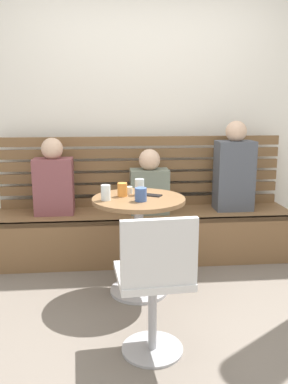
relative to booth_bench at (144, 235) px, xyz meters
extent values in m
plane|color=#70665B|center=(0.00, -1.20, -0.22)|extent=(8.00, 8.00, 0.00)
cube|color=white|center=(0.00, 0.44, 1.23)|extent=(5.20, 0.10, 2.90)
cube|color=brown|center=(0.00, 0.00, 0.00)|extent=(2.70, 0.52, 0.44)
cube|color=brown|center=(0.00, -0.24, 0.20)|extent=(2.70, 0.04, 0.04)
cube|color=brown|center=(0.00, 0.24, 0.26)|extent=(2.65, 0.04, 0.09)
cube|color=brown|center=(0.00, 0.24, 0.39)|extent=(2.65, 0.04, 0.09)
cube|color=brown|center=(0.00, 0.24, 0.50)|extent=(2.65, 0.04, 0.09)
cube|color=brown|center=(0.00, 0.24, 0.62)|extent=(2.65, 0.04, 0.09)
cube|color=brown|center=(0.00, 0.24, 0.73)|extent=(2.65, 0.04, 0.09)
cube|color=brown|center=(0.00, 0.24, 0.84)|extent=(2.65, 0.04, 0.09)
cylinder|color=#ADADB2|center=(-0.10, -0.68, -0.21)|extent=(0.44, 0.44, 0.02)
cylinder|color=#ADADB2|center=(-0.10, -0.68, 0.15)|extent=(0.07, 0.07, 0.69)
cylinder|color=brown|center=(-0.10, -0.68, 0.50)|extent=(0.68, 0.68, 0.03)
cylinder|color=#ADADB2|center=(-0.09, -1.43, -0.21)|extent=(0.36, 0.36, 0.02)
cylinder|color=#ADADB2|center=(-0.09, -1.43, 0.00)|extent=(0.05, 0.05, 0.45)
cube|color=silver|center=(-0.09, -1.43, 0.25)|extent=(0.43, 0.43, 0.04)
cube|color=silver|center=(-0.07, -1.60, 0.45)|extent=(0.40, 0.07, 0.36)
cube|color=#4C515B|center=(0.83, 0.03, 0.54)|extent=(0.34, 0.22, 0.64)
sphere|color=#DBB293|center=(0.83, 0.03, 0.94)|extent=(0.19, 0.19, 0.19)
cube|color=brown|center=(-0.80, 0.04, 0.47)|extent=(0.34, 0.22, 0.50)
sphere|color=#DBB293|center=(-0.80, 0.04, 0.80)|extent=(0.19, 0.19, 0.19)
cube|color=slate|center=(0.05, -0.02, 0.42)|extent=(0.34, 0.22, 0.40)
sphere|color=#DBB293|center=(0.05, -0.02, 0.70)|extent=(0.19, 0.19, 0.19)
cylinder|color=silver|center=(-0.09, -0.58, 0.58)|extent=(0.07, 0.07, 0.12)
cylinder|color=silver|center=(-0.17, -0.54, 0.55)|extent=(0.06, 0.06, 0.05)
cylinder|color=orange|center=(-0.22, -0.62, 0.57)|extent=(0.07, 0.07, 0.10)
cylinder|color=#3D5B9E|center=(-0.10, -0.78, 0.57)|extent=(0.08, 0.08, 0.09)
cylinder|color=white|center=(-0.34, -0.73, 0.57)|extent=(0.07, 0.07, 0.11)
cube|color=black|center=(0.00, -0.62, 0.52)|extent=(0.16, 0.13, 0.01)
camera|label=1|loc=(-0.33, -3.51, 1.20)|focal=37.58mm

